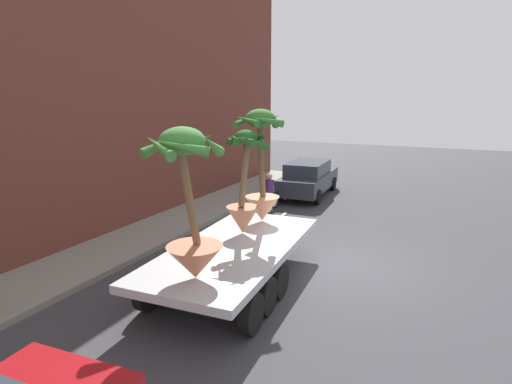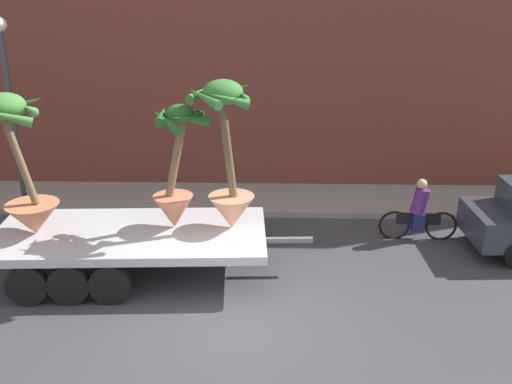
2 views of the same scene
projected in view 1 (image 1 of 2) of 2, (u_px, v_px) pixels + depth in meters
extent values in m
plane|color=#38383D|center=(339.00, 264.00, 11.13)|extent=(60.00, 60.00, 0.00)
cube|color=gray|center=(156.00, 231.00, 13.66)|extent=(24.00, 2.20, 0.15)
cube|color=brown|center=(106.00, 82.00, 13.31)|extent=(24.00, 1.20, 9.69)
cube|color=#B7BABF|center=(235.00, 249.00, 9.69)|extent=(5.70, 2.80, 0.18)
cylinder|color=black|center=(148.00, 292.00, 8.62)|extent=(0.81, 0.26, 0.80)
cylinder|color=black|center=(251.00, 314.00, 7.76)|extent=(0.81, 0.26, 0.80)
cylinder|color=black|center=(169.00, 277.00, 9.33)|extent=(0.81, 0.26, 0.80)
cylinder|color=black|center=(266.00, 296.00, 8.46)|extent=(0.81, 0.26, 0.80)
cylinder|color=black|center=(187.00, 265.00, 10.03)|extent=(0.81, 0.26, 0.80)
cylinder|color=black|center=(279.00, 280.00, 9.17)|extent=(0.81, 0.26, 0.80)
cube|color=slate|center=(280.00, 218.00, 12.69)|extent=(1.00, 0.15, 0.10)
cone|color=tan|center=(262.00, 209.00, 11.54)|extent=(0.95, 0.95, 0.70)
cylinder|color=brown|center=(261.00, 158.00, 11.17)|extent=(0.38, 0.16, 2.15)
ellipsoid|color=#387A33|center=(260.00, 118.00, 10.87)|extent=(0.78, 0.78, 0.49)
cone|color=#387A33|center=(267.00, 120.00, 11.23)|extent=(0.24, 0.81, 0.48)
cone|color=#387A33|center=(246.00, 120.00, 11.14)|extent=(0.99, 0.34, 0.44)
cone|color=#387A33|center=(246.00, 120.00, 10.60)|extent=(0.60, 0.94, 0.35)
cone|color=#387A33|center=(266.00, 121.00, 10.46)|extent=(0.79, 0.82, 0.38)
cone|color=#387A33|center=(275.00, 121.00, 10.86)|extent=(0.83, 0.48, 0.44)
cone|color=#C17251|center=(243.00, 220.00, 10.48)|extent=(0.83, 0.83, 0.70)
cylinder|color=brown|center=(244.00, 172.00, 10.31)|extent=(0.53, 0.16, 1.72)
ellipsoid|color=#235B23|center=(246.00, 137.00, 10.22)|extent=(0.56, 0.56, 0.35)
cone|color=#235B23|center=(253.00, 137.00, 10.51)|extent=(0.27, 0.72, 0.34)
cone|color=#235B23|center=(239.00, 138.00, 10.48)|extent=(0.70, 0.48, 0.38)
cone|color=#235B23|center=(235.00, 139.00, 10.16)|extent=(0.60, 0.53, 0.31)
cone|color=#235B23|center=(240.00, 140.00, 9.91)|extent=(0.21, 0.75, 0.34)
cone|color=#235B23|center=(254.00, 142.00, 9.90)|extent=(0.76, 0.64, 0.50)
cone|color=#235B23|center=(262.00, 138.00, 10.30)|extent=(0.79, 0.65, 0.37)
cone|color=#C17251|center=(195.00, 262.00, 7.86)|extent=(1.08, 1.08, 0.65)
cylinder|color=brown|center=(189.00, 196.00, 7.45)|extent=(0.59, 0.15, 1.98)
ellipsoid|color=#428438|center=(182.00, 141.00, 7.12)|extent=(0.80, 0.80, 0.50)
cone|color=#428438|center=(192.00, 143.00, 7.55)|extent=(0.37, 0.91, 0.50)
cone|color=#428438|center=(166.00, 143.00, 7.49)|extent=(1.05, 0.55, 0.52)
cone|color=#428438|center=(158.00, 146.00, 6.85)|extent=(0.58, 0.92, 0.45)
cone|color=#428438|center=(181.00, 147.00, 6.68)|extent=(0.68, 0.90, 0.40)
cone|color=#428438|center=(213.00, 145.00, 7.06)|extent=(1.09, 0.52, 0.53)
torus|color=black|center=(275.00, 200.00, 16.71)|extent=(0.74, 0.07, 0.74)
torus|color=black|center=(263.00, 206.00, 15.75)|extent=(0.74, 0.07, 0.74)
cube|color=black|center=(269.00, 198.00, 16.19)|extent=(1.04, 0.08, 0.28)
cylinder|color=#51236B|center=(269.00, 187.00, 16.09)|extent=(0.45, 0.35, 0.65)
sphere|color=tan|center=(269.00, 176.00, 16.00)|extent=(0.24, 0.24, 0.24)
cube|color=navy|center=(269.00, 200.00, 16.21)|extent=(0.28, 0.24, 0.44)
cube|color=#2D333D|center=(309.00, 181.00, 18.82)|extent=(4.65, 1.92, 0.70)
cube|color=#2D3842|center=(308.00, 168.00, 18.48)|extent=(2.59, 1.65, 0.56)
cylinder|color=black|center=(301.00, 181.00, 20.54)|extent=(0.65, 0.23, 0.64)
cylinder|color=black|center=(333.00, 184.00, 19.94)|extent=(0.65, 0.23, 0.64)
cylinder|color=black|center=(281.00, 194.00, 17.86)|extent=(0.65, 0.23, 0.64)
cylinder|color=black|center=(318.00, 197.00, 17.26)|extent=(0.65, 0.23, 0.64)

